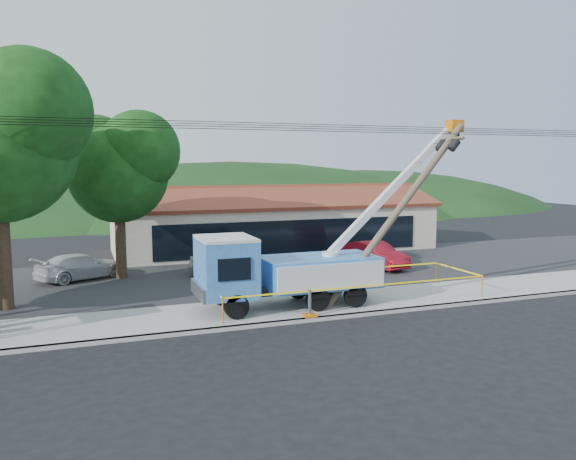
# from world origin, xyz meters

# --- Properties ---
(ground) EXTENTS (120.00, 120.00, 0.00)m
(ground) POSITION_xyz_m (0.00, 0.00, 0.00)
(ground) COLOR black
(ground) RESTS_ON ground
(curb) EXTENTS (60.00, 0.25, 0.15)m
(curb) POSITION_xyz_m (0.00, 2.10, 0.07)
(curb) COLOR #ACAAA1
(curb) RESTS_ON ground
(sidewalk) EXTENTS (60.00, 4.00, 0.15)m
(sidewalk) POSITION_xyz_m (0.00, 4.00, 0.07)
(sidewalk) COLOR #ACAAA1
(sidewalk) RESTS_ON ground
(parking_lot) EXTENTS (60.00, 12.00, 0.10)m
(parking_lot) POSITION_xyz_m (0.00, 12.00, 0.05)
(parking_lot) COLOR #28282B
(parking_lot) RESTS_ON ground
(strip_mall) EXTENTS (22.50, 8.53, 4.67)m
(strip_mall) POSITION_xyz_m (4.00, 19.98, 1.88)
(strip_mall) COLOR #BEAB96
(strip_mall) RESTS_ON ground
(tree_lot) EXTENTS (6.30, 5.60, 8.94)m
(tree_lot) POSITION_xyz_m (-7.00, 13.00, 6.21)
(tree_lot) COLOR #332316
(tree_lot) RESTS_ON ground
(hill_west) EXTENTS (78.40, 56.00, 28.00)m
(hill_west) POSITION_xyz_m (-15.00, 55.00, 0.00)
(hill_west) COLOR black
(hill_west) RESTS_ON ground
(hill_center) EXTENTS (89.60, 64.00, 32.00)m
(hill_center) POSITION_xyz_m (10.00, 55.00, 0.00)
(hill_center) COLOR black
(hill_center) RESTS_ON ground
(hill_east) EXTENTS (72.80, 52.00, 26.00)m
(hill_east) POSITION_xyz_m (30.00, 55.00, 0.00)
(hill_east) COLOR black
(hill_east) RESTS_ON ground
(utility_truck) EXTENTS (12.26, 4.17, 8.00)m
(utility_truck) POSITION_xyz_m (-0.96, 4.10, 1.80)
(utility_truck) COLOR black
(utility_truck) RESTS_ON ground
(leaning_pole) EXTENTS (6.75, 1.76, 7.94)m
(leaning_pole) POSITION_xyz_m (4.31, 3.43, 4.41)
(leaning_pole) COLOR brown
(leaning_pole) RESTS_ON ground
(caution_tape) EXTENTS (12.08, 3.59, 1.04)m
(caution_tape) POSITION_xyz_m (1.97, 4.24, 0.93)
(caution_tape) COLOR orange
(caution_tape) RESTS_ON ground
(car_silver) EXTENTS (3.82, 4.66, 1.50)m
(car_silver) POSITION_xyz_m (-1.82, 10.81, 0.00)
(car_silver) COLOR #A3A6AA
(car_silver) RESTS_ON ground
(car_red) EXTENTS (2.52, 4.81, 1.51)m
(car_red) POSITION_xyz_m (7.19, 10.99, 0.00)
(car_red) COLOR maroon
(car_red) RESTS_ON ground
(car_white) EXTENTS (5.02, 3.85, 1.36)m
(car_white) POSITION_xyz_m (-9.06, 13.41, 0.00)
(car_white) COLOR silver
(car_white) RESTS_ON ground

